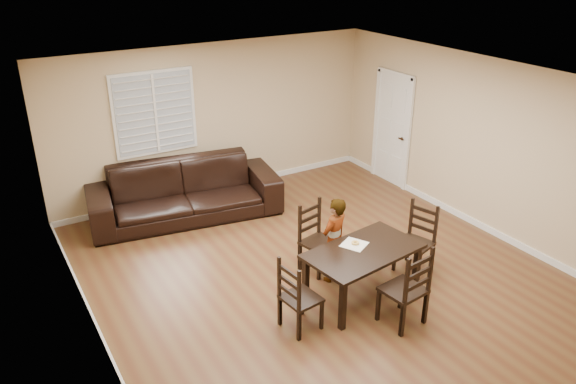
% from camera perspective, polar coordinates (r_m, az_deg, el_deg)
% --- Properties ---
extents(ground, '(7.00, 7.00, 0.00)m').
position_cam_1_polar(ground, '(7.84, 3.81, -8.71)').
color(ground, brown).
rests_on(ground, ground).
extents(room, '(6.04, 7.04, 2.72)m').
position_cam_1_polar(room, '(7.18, 3.64, 4.22)').
color(room, tan).
rests_on(room, ground).
extents(dining_table, '(1.58, 1.02, 0.70)m').
position_cam_1_polar(dining_table, '(7.21, 7.64, -6.44)').
color(dining_table, black).
rests_on(dining_table, ground).
extents(chair_near, '(0.53, 0.51, 1.00)m').
position_cam_1_polar(chair_near, '(7.87, 2.55, -4.70)').
color(chair_near, black).
rests_on(chair_near, ground).
extents(chair_far, '(0.52, 0.50, 1.06)m').
position_cam_1_polar(chair_far, '(6.84, 12.45, -9.99)').
color(chair_far, black).
rests_on(chair_far, ground).
extents(chair_left, '(0.45, 0.47, 0.95)m').
position_cam_1_polar(chair_left, '(6.65, 0.54, -10.93)').
color(chair_left, black).
rests_on(chair_left, ground).
extents(chair_right, '(0.53, 0.55, 0.99)m').
position_cam_1_polar(chair_right, '(8.07, 13.18, -4.66)').
color(chair_right, black).
rests_on(chair_right, ground).
extents(child, '(0.51, 0.41, 1.21)m').
position_cam_1_polar(child, '(7.54, 4.72, -4.86)').
color(child, gray).
rests_on(child, ground).
extents(napkin, '(0.40, 0.40, 0.00)m').
position_cam_1_polar(napkin, '(7.26, 6.74, -5.31)').
color(napkin, beige).
rests_on(napkin, dining_table).
extents(donut, '(0.10, 0.10, 0.04)m').
position_cam_1_polar(donut, '(7.27, 6.85, -5.11)').
color(donut, gold).
rests_on(donut, napkin).
extents(sofa, '(3.25, 1.68, 0.90)m').
position_cam_1_polar(sofa, '(9.46, -10.46, 0.08)').
color(sofa, black).
rests_on(sofa, ground).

